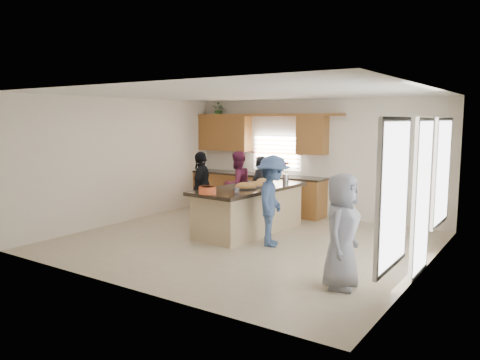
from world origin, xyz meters
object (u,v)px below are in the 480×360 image
Objects in this scene: island at (249,211)px; woman_right_back at (273,201)px; woman_left_back at (259,189)px; woman_left_mid at (237,185)px; woman_left_front at (201,188)px; woman_right_front at (342,231)px; salad_bowl at (207,190)px.

island is 1.17m from woman_right_back.
woman_left_back is 0.90× the size of woman_right_back.
woman_left_back is 0.95× the size of woman_left_mid.
woman_left_front reaches higher than island.
woman_left_front is at bearing -43.57° from woman_left_back.
woman_right_front is (2.80, -2.01, 0.35)m from island.
island is 1.73× the size of woman_right_front.
salad_bowl is 0.22× the size of woman_left_back.
island is 1.65× the size of woman_right_back.
woman_left_mid is at bearing -94.52° from woman_left_back.
woman_right_back reaches higher than island.
woman_left_front is 2.23m from woman_right_back.
island is at bearing 60.12° from woman_left_mid.
woman_left_back is at bearing 102.55° from woman_left_mid.
woman_left_front reaches higher than woman_left_mid.
woman_left_mid is (-0.83, 2.19, -0.23)m from salad_bowl.
woman_left_front is at bearing 53.45° from woman_right_back.
woman_left_back is at bearing 42.43° from woman_right_front.
woman_right_back is at bearing 64.76° from woman_left_mid.
woman_left_front is at bearing 0.95° from woman_left_mid.
salad_bowl is 0.19× the size of woman_right_back.
woman_left_back is 0.92× the size of woman_left_front.
island is at bearing 70.22° from woman_left_front.
woman_right_front is at bearing 66.89° from woman_left_mid.
island is 1.75× the size of woman_left_mid.
woman_right_front is at bearing -15.14° from salad_bowl.
island is 1.84× the size of woman_left_back.
salad_bowl is 0.20× the size of woman_right_front.
woman_right_front is at bearing -147.17° from woman_right_back.
island is 3.46m from woman_right_front.
woman_left_back is 4.33m from woman_right_front.
salad_bowl is 3.06m from woman_right_front.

